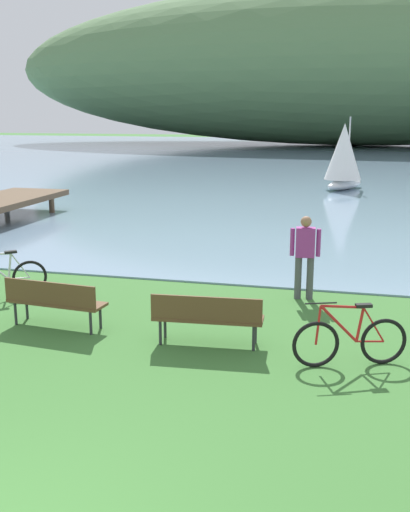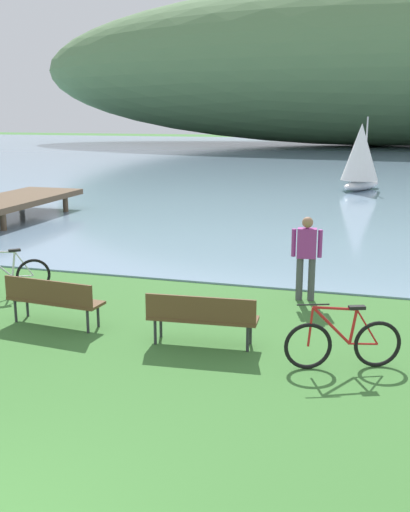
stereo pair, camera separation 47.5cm
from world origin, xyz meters
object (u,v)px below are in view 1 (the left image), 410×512
Objects in this scene: park_bench_near_camera at (207,315)px; park_bench_further_along at (54,300)px; bicycle_beside_path at (3,279)px; sailboat_nearest_to_shore at (344,156)px; bicycle_leaning_near_bench at (350,341)px; person_at_shoreline at (305,252)px.

park_bench_near_camera is 2.82m from park_bench_further_along.
park_bench_further_along is (-2.81, 0.17, 0.00)m from park_bench_near_camera.
park_bench_near_camera and park_bench_further_along have the same top height.
sailboat_nearest_to_shore reaches higher than bicycle_beside_path.
sailboat_nearest_to_shore is (4.34, 21.14, 1.16)m from park_bench_further_along.
park_bench_near_camera is 4.96m from bicycle_beside_path.
bicycle_beside_path is at bearing -107.51° from sailboat_nearest_to_shore.
bicycle_leaning_near_bench is at bearing -6.56° from park_bench_near_camera.
bicycle_leaning_near_bench is 21.62m from sailboat_nearest_to_shore.
park_bench_near_camera is 0.52× the size of sailboat_nearest_to_shore.
bicycle_beside_path is 20.73m from sailboat_nearest_to_shore.
park_bench_further_along is 2.36m from bicycle_beside_path.
bicycle_beside_path is (-6.96, 1.84, 0.00)m from bicycle_leaning_near_bench.
bicycle_leaning_near_bench is at bearing -88.04° from sailboat_nearest_to_shore.
park_bench_near_camera is at bearing -113.31° from person_at_shoreline.
park_bench_further_along is at bearing 176.50° from park_bench_near_camera.
person_at_shoreline is at bearing 106.60° from bicycle_leaning_near_bench.
person_at_shoreline reaches higher than bicycle_beside_path.
bicycle_leaning_near_bench is at bearing -4.87° from park_bench_further_along.
bicycle_beside_path is (-1.89, 1.41, -0.12)m from park_bench_further_along.
person_at_shoreline is (5.99, 1.41, 0.58)m from bicycle_beside_path.
bicycle_leaning_near_bench is at bearing -73.40° from person_at_shoreline.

